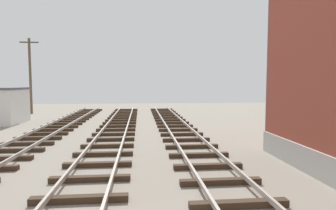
{
  "coord_description": "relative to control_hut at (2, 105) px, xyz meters",
  "views": [
    {
      "loc": [
        -1.22,
        -3.33,
        3.07
      ],
      "look_at": [
        -0.01,
        8.95,
        2.12
      ],
      "focal_mm": 30.04,
      "sensor_mm": 36.0,
      "label": 1
    }
  ],
  "objects": [
    {
      "name": "control_hut",
      "position": [
        0.0,
        0.0,
        0.0
      ],
      "size": [
        3.0,
        3.8,
        2.76
      ],
      "color": "silver",
      "rests_on": "ground"
    },
    {
      "name": "utility_pole_far",
      "position": [
        -0.43,
        6.98,
        2.59
      ],
      "size": [
        1.8,
        0.24,
        7.57
      ],
      "color": "brown",
      "rests_on": "ground"
    }
  ]
}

